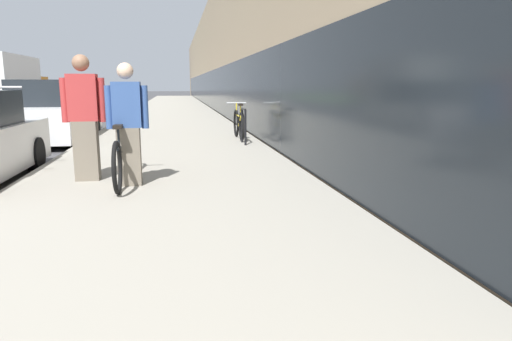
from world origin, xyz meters
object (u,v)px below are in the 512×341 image
bike_rack_hoop (244,122)px  cruiser_bike_nearest (239,124)px  person_rider (128,125)px  moving_truck (3,86)px  person_bystander (84,118)px  vintage_roadster_curbside (52,114)px  tandem_bicycle (124,156)px

bike_rack_hoop → cruiser_bike_nearest: bearing=88.8°
person_rider → moving_truck: 19.76m
person_rider → cruiser_bike_nearest: person_rider is taller
cruiser_bike_nearest → person_bystander: bearing=-121.3°
cruiser_bike_nearest → vintage_roadster_curbside: bearing=162.2°
tandem_bicycle → vintage_roadster_curbside: vintage_roadster_curbside is taller
person_rider → person_bystander: person_bystander is taller
bike_rack_hoop → vintage_roadster_curbside: (-4.91, 2.59, 0.08)m
person_rider → vintage_roadster_curbside: size_ratio=0.36×
bike_rack_hoop → moving_truck: (-9.95, 13.96, 0.82)m
person_rider → moving_truck: (-7.72, 18.18, 0.49)m
vintage_roadster_curbside → moving_truck: bearing=113.9°
moving_truck → person_rider: bearing=-67.0°
person_bystander → cruiser_bike_nearest: (2.90, 4.77, -0.52)m
vintage_roadster_curbside → moving_truck: moving_truck is taller
person_bystander → vintage_roadster_curbside: size_ratio=0.39×
person_rider → person_bystander: 0.80m
person_rider → moving_truck: size_ratio=0.23×
bike_rack_hoop → moving_truck: moving_truck is taller
cruiser_bike_nearest → vintage_roadster_curbside: (-4.94, 1.58, 0.21)m
person_rider → cruiser_bike_nearest: (2.25, 5.24, -0.45)m
person_rider → bike_rack_hoop: 4.79m
moving_truck → cruiser_bike_nearest: bearing=-52.4°
person_rider → vintage_roadster_curbside: bearing=111.5°
person_rider → person_bystander: bearing=144.4°
person_rider → bike_rack_hoop: size_ratio=1.99×
person_bystander → bike_rack_hoop: 4.75m
cruiser_bike_nearest → moving_truck: (-9.97, 12.95, 0.94)m
vintage_roadster_curbside → person_bystander: bearing=-72.2°
tandem_bicycle → bike_rack_hoop: 4.57m
person_rider → person_bystander: (-0.65, 0.47, 0.07)m
bike_rack_hoop → vintage_roadster_curbside: vintage_roadster_curbside is taller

